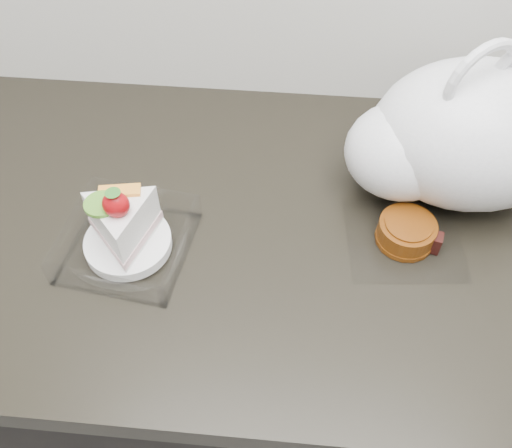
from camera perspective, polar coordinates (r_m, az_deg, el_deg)
counter at (r=1.23m, az=5.74°, el=-13.54°), size 2.04×0.64×0.90m
cake_tray at (r=0.81m, az=-12.93°, el=-0.90°), size 0.19×0.19×0.13m
mooncake_wrap at (r=0.85m, az=14.85°, el=-0.94°), size 0.18×0.17×0.04m
plastic_bag at (r=0.87m, az=19.59°, el=8.16°), size 0.38×0.32×0.27m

